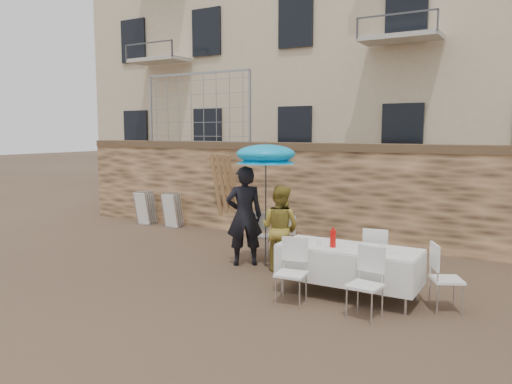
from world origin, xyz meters
The scene contains 17 objects.
ground centered at (0.00, 0.00, 0.00)m, with size 80.00×80.00×0.00m, color brown.
stone_wall centered at (0.00, 5.00, 1.10)m, with size 13.00×0.50×2.20m, color #8F6A47.
chain_link_fence centered at (-3.00, 5.00, 3.10)m, with size 3.20×0.06×1.80m, color gray, non-canonical shape.
man_suit centered at (0.16, 2.18, 0.94)m, with size 0.68×0.45×1.87m, color black.
woman_dress centered at (0.91, 2.18, 0.78)m, with size 0.75×0.59×1.55m, color gold.
umbrella centered at (0.56, 2.28, 2.03)m, with size 1.13×1.13×2.15m.
couple_chair_left centered at (0.16, 2.73, 0.48)m, with size 0.48×0.48×0.96m, color white, non-canonical shape.
couple_chair_right centered at (0.86, 2.73, 0.48)m, with size 0.48×0.48×0.96m, color white, non-canonical shape.
banquet_table centered at (2.47, 1.43, 0.73)m, with size 2.10×0.85×0.78m.
soda_bottle centered at (2.27, 1.28, 0.91)m, with size 0.09×0.09×0.26m, color red.
table_chair_front_left centered at (1.87, 0.68, 0.48)m, with size 0.48×0.48×0.96m, color white, non-canonical shape.
table_chair_front_right centered at (2.97, 0.68, 0.48)m, with size 0.48×0.48×0.96m, color white, non-canonical shape.
table_chair_back centered at (2.67, 2.23, 0.48)m, with size 0.48×0.48×0.96m, color white, non-canonical shape.
table_chair_side centered at (3.87, 1.53, 0.48)m, with size 0.48×0.48×0.96m, color white, non-canonical shape.
chair_stack_left centered at (-4.32, 4.53, 0.46)m, with size 0.46×0.47×0.92m, color white, non-canonical shape.
chair_stack_right centered at (-3.42, 4.53, 0.46)m, with size 0.46×0.40×0.92m, color white, non-canonical shape.
wood_planks centered at (-1.82, 4.60, 1.00)m, with size 0.70×0.20×2.00m, color #A37749, non-canonical shape.
Camera 1 is at (4.96, -5.66, 2.51)m, focal length 35.00 mm.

